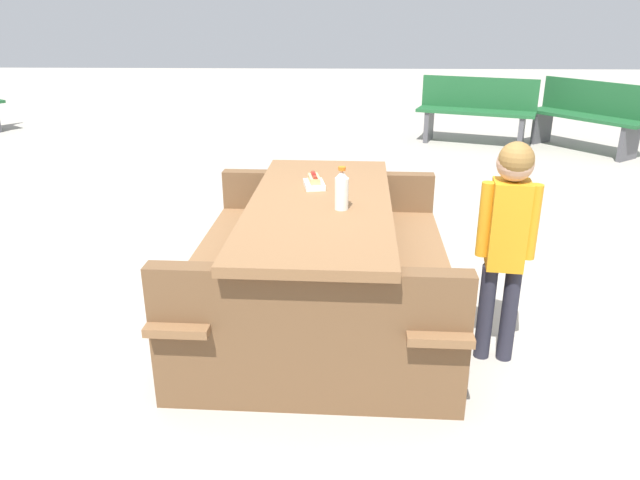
% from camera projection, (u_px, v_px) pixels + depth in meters
% --- Properties ---
extents(ground_plane, '(30.00, 30.00, 0.00)m').
position_uv_depth(ground_plane, '(320.00, 324.00, 3.50)').
color(ground_plane, '#ADA599').
rests_on(ground_plane, ground).
extents(picnic_table, '(1.85, 1.46, 0.75)m').
position_uv_depth(picnic_table, '(320.00, 253.00, 3.33)').
color(picnic_table, brown).
rests_on(picnic_table, ground).
extents(soda_bottle, '(0.07, 0.07, 0.22)m').
position_uv_depth(soda_bottle, '(342.00, 190.00, 3.06)').
color(soda_bottle, silver).
rests_on(soda_bottle, picnic_table).
extents(hotdog_tray, '(0.20, 0.14, 0.08)m').
position_uv_depth(hotdog_tray, '(314.00, 182.00, 3.46)').
color(hotdog_tray, white).
rests_on(hotdog_tray, picnic_table).
extents(child_in_coat, '(0.19, 0.28, 1.15)m').
position_uv_depth(child_in_coat, '(508.00, 226.00, 2.90)').
color(child_in_coat, '#262633').
rests_on(child_in_coat, ground).
extents(park_bench_near, '(1.44, 1.22, 0.85)m').
position_uv_depth(park_bench_near, '(589.00, 115.00, 7.51)').
color(park_bench_near, '#1E592D').
rests_on(park_bench_near, ground).
extents(park_bench_mid, '(0.89, 1.55, 0.85)m').
position_uv_depth(park_bench_mid, '(476.00, 109.00, 7.89)').
color(park_bench_mid, '#1E592D').
rests_on(park_bench_mid, ground).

